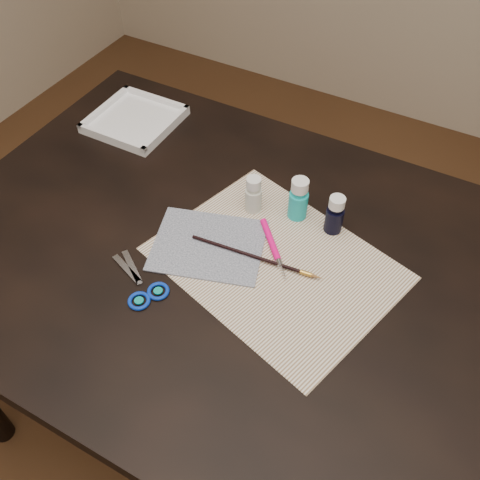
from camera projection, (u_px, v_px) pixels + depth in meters
The scene contains 11 objects.
ground at pixel (240, 415), 1.65m from camera, with size 3.50×3.50×0.02m, color #422614.
table at pixel (240, 351), 1.36m from camera, with size 1.30×0.90×0.75m, color black.
paper at pixel (275, 263), 1.07m from camera, with size 0.45×0.35×0.00m, color white.
canvas at pixel (208, 245), 1.09m from camera, with size 0.22×0.18×0.00m, color #132034.
paint_bottle_white at pixel (253, 194), 1.14m from camera, with size 0.04×0.04×0.09m, color silver.
paint_bottle_cyan at pixel (299, 199), 1.12m from camera, with size 0.04×0.04×0.10m, color #18BABF.
paint_bottle_navy at pixel (335, 215), 1.09m from camera, with size 0.04×0.04×0.09m, color black.
paintbrush at pixel (256, 257), 1.07m from camera, with size 0.28×0.01×0.01m, color black, non-canonical shape.
craft_knife at pixel (274, 249), 1.08m from camera, with size 0.17×0.01×0.01m, color #FF077A, non-canonical shape.
scissors at pixel (133, 279), 1.03m from camera, with size 0.17×0.08×0.01m, color silver, non-canonical shape.
palette_tray at pixel (135, 119), 1.37m from camera, with size 0.20×0.20×0.02m, color white.
Camera 1 is at (0.33, -0.61, 1.58)m, focal length 40.00 mm.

